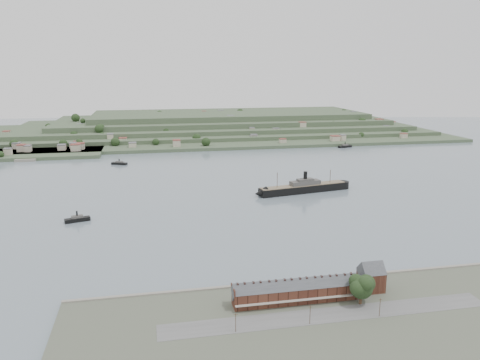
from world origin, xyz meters
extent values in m
plane|color=slate|center=(0.00, 0.00, 0.00)|extent=(1400.00, 1400.00, 0.00)
cube|color=#4C5142|center=(0.00, -188.00, 1.00)|extent=(220.00, 80.00, 2.00)
cube|color=gray|center=(0.00, -149.00, 1.30)|extent=(220.00, 2.00, 2.60)
cube|color=#595959|center=(0.00, -182.00, 2.05)|extent=(140.00, 12.00, 0.10)
cube|color=#402017|center=(-10.00, -168.00, 5.50)|extent=(55.00, 8.00, 7.00)
cube|color=#3C4045|center=(-10.00, -168.00, 9.00)|extent=(55.60, 8.15, 8.15)
cube|color=#A09B8E|center=(-10.00, -172.80, 5.00)|extent=(55.00, 1.60, 0.25)
cube|color=#402017|center=(-37.50, -168.00, 10.00)|extent=(0.50, 8.40, 3.00)
cube|color=#402017|center=(17.50, -168.00, 10.00)|extent=(0.50, 8.40, 3.00)
cube|color=#2E1D1A|center=(-32.00, -168.00, 11.40)|extent=(0.90, 1.40, 3.20)
cube|color=#2E1D1A|center=(-26.50, -168.00, 11.40)|extent=(0.90, 1.40, 3.20)
cube|color=#2E1D1A|center=(-12.75, -168.00, 11.40)|extent=(0.90, 1.40, 3.20)
cube|color=#2E1D1A|center=(-7.25, -168.00, 11.40)|extent=(0.90, 1.40, 3.20)
cube|color=#2E1D1A|center=(6.50, -168.00, 11.40)|extent=(0.90, 1.40, 3.20)
cube|color=#2E1D1A|center=(12.00, -168.00, 11.40)|extent=(0.90, 1.40, 3.20)
cube|color=#402017|center=(27.50, -164.00, 6.50)|extent=(10.00, 10.00, 9.00)
cube|color=#3C4045|center=(27.50, -164.00, 11.00)|extent=(10.40, 10.18, 10.18)
cube|color=#344830|center=(0.00, 360.00, 2.00)|extent=(760.00, 260.00, 4.00)
cube|color=#344830|center=(20.00, 385.00, 6.50)|extent=(680.00, 220.00, 5.00)
cube|color=#344830|center=(35.00, 400.00, 12.00)|extent=(600.00, 200.00, 6.00)
cube|color=#344830|center=(50.00, 415.00, 18.50)|extent=(520.00, 180.00, 7.00)
cube|color=#344830|center=(65.00, 430.00, 26.00)|extent=(440.00, 160.00, 8.00)
cube|color=#344830|center=(-200.00, 250.00, 2.00)|extent=(150.00, 90.00, 4.00)
cube|color=gray|center=(-205.00, 208.00, 1.40)|extent=(22.00, 14.00, 2.80)
cube|color=black|center=(55.91, 14.89, 3.03)|extent=(78.56, 24.25, 6.06)
cone|color=black|center=(17.57, 7.88, 3.03)|extent=(12.10, 12.10, 10.39)
cylinder|color=black|center=(94.25, 21.90, 3.03)|extent=(10.39, 10.39, 6.06)
cube|color=#75664E|center=(55.91, 14.89, 6.32)|extent=(76.70, 23.09, 0.52)
cube|color=#494743|center=(57.61, 15.20, 8.23)|extent=(26.97, 12.34, 3.46)
cube|color=#494743|center=(57.61, 15.20, 10.57)|extent=(14.72, 8.46, 2.17)
cylinder|color=black|center=(57.61, 15.20, 13.86)|extent=(3.12, 3.12, 7.80)
cylinder|color=#463120|center=(32.05, 10.53, 12.13)|extent=(0.43, 0.43, 13.86)
cylinder|color=#463120|center=(81.47, 19.57, 11.26)|extent=(0.43, 0.43, 12.13)
cube|color=black|center=(-119.11, -28.53, 1.33)|extent=(17.15, 9.01, 2.65)
cube|color=#494743|center=(-119.11, -28.53, 3.32)|extent=(8.16, 5.53, 1.99)
cylinder|color=black|center=(-119.11, -28.53, 5.53)|extent=(1.11, 1.11, 3.87)
cube|color=black|center=(-101.09, 165.21, 1.15)|extent=(17.60, 11.56, 2.29)
cube|color=#494743|center=(-101.09, 165.21, 2.86)|extent=(8.62, 6.72, 1.72)
cylinder|color=black|center=(-101.09, 165.21, 4.77)|extent=(0.95, 0.95, 3.34)
cube|color=black|center=(184.72, 223.48, 1.29)|extent=(20.07, 10.25, 2.58)
cube|color=#494743|center=(184.72, 223.48, 3.22)|extent=(9.53, 6.43, 1.93)
cylinder|color=black|center=(184.72, 223.48, 5.37)|extent=(1.07, 1.07, 3.76)
cylinder|color=#463120|center=(16.96, -175.75, 4.77)|extent=(1.33, 1.33, 5.53)
sphere|color=black|center=(16.96, -175.75, 9.75)|extent=(9.96, 9.96, 9.96)
sphere|color=black|center=(19.72, -174.64, 10.85)|extent=(7.75, 7.75, 7.75)
sphere|color=black|center=(14.74, -177.41, 10.30)|extent=(7.08, 7.08, 7.08)
sphere|color=black|center=(17.51, -178.18, 12.51)|extent=(6.64, 6.64, 6.64)
camera|label=1|loc=(-70.08, -345.95, 101.00)|focal=35.00mm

